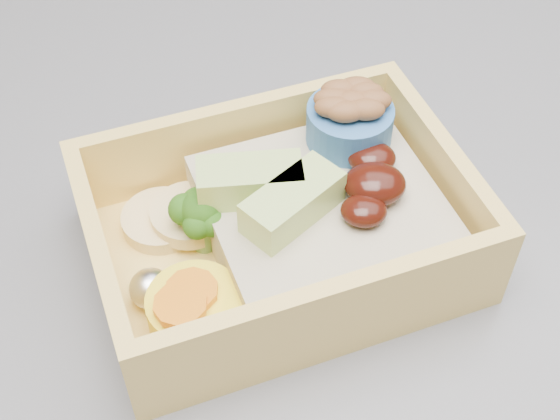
{
  "coord_description": "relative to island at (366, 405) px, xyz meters",
  "views": [
    {
      "loc": [
        -0.09,
        -0.52,
        1.26
      ],
      "look_at": [
        -0.1,
        -0.25,
        0.96
      ],
      "focal_mm": 50.0,
      "sensor_mm": 36.0,
      "label": 1
    }
  ],
  "objects": [
    {
      "name": "island",
      "position": [
        0.0,
        0.0,
        0.0
      ],
      "size": [
        1.24,
        0.84,
        0.92
      ],
      "color": "brown",
      "rests_on": "ground"
    },
    {
      "name": "bento_box",
      "position": [
        -0.09,
        -0.14,
        0.48
      ],
      "size": [
        0.23,
        0.2,
        0.07
      ],
      "rotation": [
        0.0,
        0.0,
        0.36
      ],
      "color": "#F2CA64",
      "rests_on": "island"
    }
  ]
}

